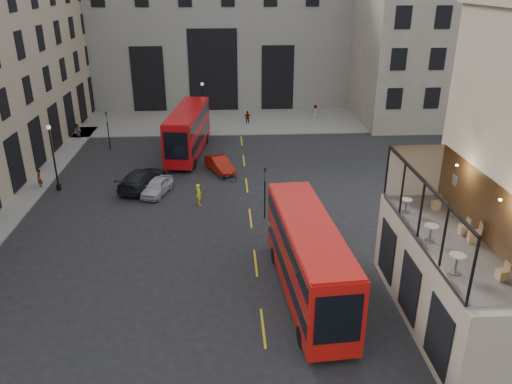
{
  "coord_description": "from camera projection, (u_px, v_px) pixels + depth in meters",
  "views": [
    {
      "loc": [
        -3.54,
        -19.49,
        15.62
      ],
      "look_at": [
        -1.75,
        9.68,
        3.0
      ],
      "focal_mm": 35.0,
      "sensor_mm": 36.0,
      "label": 1
    }
  ],
  "objects": [
    {
      "name": "pedestrian_d",
      "position": [
        315.0,
        111.0,
        59.79
      ],
      "size": [
        0.93,
        0.9,
        1.61
      ],
      "primitive_type": "imported",
      "rotation": [
        0.0,
        0.0,
        2.42
      ],
      "color": "gray",
      "rests_on": "ground"
    },
    {
      "name": "bus_near",
      "position": [
        308.0,
        255.0,
        25.67
      ],
      "size": [
        3.26,
        11.04,
        4.35
      ],
      "color": "#B5110C",
      "rests_on": "ground"
    },
    {
      "name": "street_lamp_a",
      "position": [
        54.0,
        162.0,
        38.84
      ],
      "size": [
        0.36,
        0.36,
        5.33
      ],
      "color": "black",
      "rests_on": "ground"
    },
    {
      "name": "pedestrian_a",
      "position": [
        78.0,
        132.0,
        51.89
      ],
      "size": [
        0.92,
        0.79,
        1.62
      ],
      "primitive_type": "imported",
      "rotation": [
        0.0,
        0.0,
        -0.26
      ],
      "color": "gray",
      "rests_on": "ground"
    },
    {
      "name": "pedestrian_c",
      "position": [
        248.0,
        118.0,
        57.24
      ],
      "size": [
        0.95,
        0.49,
        1.56
      ],
      "primitive_type": "imported",
      "rotation": [
        0.0,
        0.0,
        3.26
      ],
      "color": "gray",
      "rests_on": "ground"
    },
    {
      "name": "cafe_chair_b",
      "position": [
        474.0,
        236.0,
        22.49
      ],
      "size": [
        0.58,
        0.58,
        0.96
      ],
      "color": "tan",
      "rests_on": "cafe_floor"
    },
    {
      "name": "cafe_chair_d",
      "position": [
        436.0,
        205.0,
        25.68
      ],
      "size": [
        0.43,
        0.43,
        0.79
      ],
      "color": "tan",
      "rests_on": "cafe_floor"
    },
    {
      "name": "pavement_far",
      "position": [
        205.0,
        121.0,
        58.71
      ],
      "size": [
        40.0,
        12.0,
        0.12
      ],
      "primitive_type": "cube",
      "color": "slate",
      "rests_on": "ground"
    },
    {
      "name": "cafe_table_near",
      "position": [
        457.0,
        261.0,
        19.98
      ],
      "size": [
        0.67,
        0.67,
        0.84
      ],
      "color": "beige",
      "rests_on": "cafe_floor"
    },
    {
      "name": "street_lamp_b",
      "position": [
        203.0,
        110.0,
        54.12
      ],
      "size": [
        0.36,
        0.36,
        5.33
      ],
      "color": "black",
      "rests_on": "ground"
    },
    {
      "name": "building_right",
      "position": [
        427.0,
        26.0,
        57.88
      ],
      "size": [
        16.6,
        18.6,
        20.0
      ],
      "color": "#A09481",
      "rests_on": "ground"
    },
    {
      "name": "car_b",
      "position": [
        220.0,
        164.0,
        43.33
      ],
      "size": [
        2.81,
        4.11,
        1.28
      ],
      "primitive_type": "imported",
      "rotation": [
        0.0,
        0.0,
        0.41
      ],
      "color": "#971709",
      "rests_on": "ground"
    },
    {
      "name": "pedestrian_b",
      "position": [
        202.0,
        114.0,
        58.35
      ],
      "size": [
        1.23,
        1.32,
        1.79
      ],
      "primitive_type": "imported",
      "rotation": [
        0.0,
        0.0,
        0.93
      ],
      "color": "gray",
      "rests_on": "ground"
    },
    {
      "name": "pedestrian_e",
      "position": [
        39.0,
        179.0,
        39.83
      ],
      "size": [
        0.46,
        0.62,
        1.56
      ],
      "primitive_type": "imported",
      "rotation": [
        0.0,
        0.0,
        4.88
      ],
      "color": "gray",
      "rests_on": "ground"
    },
    {
      "name": "cafe_floor",
      "position": [
        449.0,
        240.0,
        22.81
      ],
      "size": [
        3.0,
        10.0,
        0.1
      ],
      "primitive_type": "cube",
      "color": "slate",
      "rests_on": "host_frontage"
    },
    {
      "name": "cafe_table_mid",
      "position": [
        431.0,
        231.0,
        22.43
      ],
      "size": [
        0.64,
        0.64,
        0.79
      ],
      "color": "beige",
      "rests_on": "cafe_floor"
    },
    {
      "name": "car_a",
      "position": [
        157.0,
        187.0,
        38.79
      ],
      "size": [
        2.54,
        4.01,
        1.27
      ],
      "primitive_type": "imported",
      "rotation": [
        0.0,
        0.0,
        -0.3
      ],
      "color": "#A6A8AF",
      "rests_on": "ground"
    },
    {
      "name": "traffic_light_near",
      "position": [
        265.0,
        186.0,
        34.23
      ],
      "size": [
        0.16,
        0.2,
        3.8
      ],
      "color": "black",
      "rests_on": "ground"
    },
    {
      "name": "ground",
      "position": [
        304.0,
        326.0,
        24.25
      ],
      "size": [
        140.0,
        140.0,
        0.0
      ],
      "primitive_type": "plane",
      "color": "black",
      "rests_on": "ground"
    },
    {
      "name": "cyclist",
      "position": [
        199.0,
        194.0,
        36.96
      ],
      "size": [
        0.58,
        0.7,
        1.63
      ],
      "primitive_type": "imported",
      "rotation": [
        0.0,
        0.0,
        1.95
      ],
      "color": "#FFF31A",
      "rests_on": "ground"
    },
    {
      "name": "bicycle",
      "position": [
        228.0,
        176.0,
        41.4
      ],
      "size": [
        1.59,
        0.84,
        0.79
      ],
      "primitive_type": "imported",
      "rotation": [
        0.0,
        0.0,
        1.35
      ],
      "color": "gray",
      "rests_on": "ground"
    },
    {
      "name": "host_frontage",
      "position": [
        441.0,
        283.0,
        23.73
      ],
      "size": [
        3.0,
        11.0,
        4.5
      ],
      "primitive_type": "cube",
      "color": "tan",
      "rests_on": "ground"
    },
    {
      "name": "car_c",
      "position": [
        142.0,
        179.0,
        39.93
      ],
      "size": [
        3.81,
        5.74,
        1.55
      ],
      "primitive_type": "imported",
      "rotation": [
        0.0,
        0.0,
        2.8
      ],
      "color": "black",
      "rests_on": "ground"
    },
    {
      "name": "traffic_light_far",
      "position": [
        108.0,
        126.0,
        48.1
      ],
      "size": [
        0.16,
        0.2,
        3.8
      ],
      "color": "black",
      "rests_on": "ground"
    },
    {
      "name": "gateway",
      "position": [
        213.0,
        30.0,
        64.22
      ],
      "size": [
        35.0,
        10.6,
        18.0
      ],
      "color": "gray",
      "rests_on": "ground"
    },
    {
      "name": "cafe_chair_a",
      "position": [
        502.0,
        274.0,
        19.72
      ],
      "size": [
        0.41,
        0.41,
        0.76
      ],
      "color": "tan",
      "rests_on": "cafe_floor"
    },
    {
      "name": "cafe_chair_c",
      "position": [
        464.0,
        229.0,
        23.19
      ],
      "size": [
        0.4,
        0.4,
        0.81
      ],
      "color": "tan",
      "rests_on": "cafe_floor"
    },
    {
      "name": "bus_far",
      "position": [
        188.0,
        129.0,
        46.91
      ],
      "size": [
        3.76,
        11.14,
        4.36
      ],
      "color": "#A80B0E",
      "rests_on": "ground"
    },
    {
      "name": "cafe_table_far",
      "position": [
        406.0,
        204.0,
        25.26
      ],
      "size": [
        0.56,
        0.56,
        0.71
      ],
      "color": "silver",
      "rests_on": "cafe_floor"
    }
  ]
}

